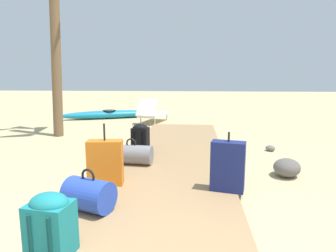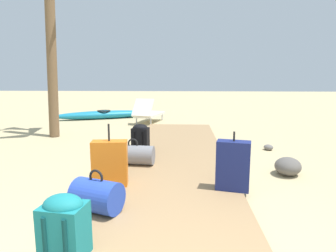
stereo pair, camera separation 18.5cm
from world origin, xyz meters
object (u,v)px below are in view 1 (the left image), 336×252
at_px(backpack_teal, 50,223).
at_px(kayak, 109,114).
at_px(suitcase_orange, 105,162).
at_px(backpack_black, 140,137).
at_px(duffel_bag_blue, 89,195).
at_px(lounge_chair, 153,113).
at_px(duffel_bag_grey, 131,154).
at_px(suitcase_navy, 228,166).

bearing_deg(backpack_teal, kayak, 104.37).
bearing_deg(suitcase_orange, backpack_black, 85.77).
relative_size(duffel_bag_blue, backpack_black, 1.06).
bearing_deg(lounge_chair, duffel_bag_grey, -85.22).
xyz_separation_m(backpack_black, kayak, (-2.13, 4.93, -0.21)).
xyz_separation_m(suitcase_navy, kayak, (-3.52, 6.62, -0.23)).
xyz_separation_m(duffel_bag_grey, backpack_black, (-0.00, 0.74, 0.12)).
height_order(backpack_black, lounge_chair, lounge_chair).
bearing_deg(kayak, duffel_bag_blue, -74.19).
xyz_separation_m(suitcase_navy, backpack_black, (-1.40, 1.69, -0.02)).
height_order(backpack_teal, backpack_black, backpack_black).
height_order(suitcase_orange, backpack_black, suitcase_orange).
bearing_deg(backpack_teal, duffel_bag_grey, 88.34).
height_order(duffel_bag_blue, backpack_teal, backpack_teal).
distance_m(backpack_teal, kayak, 8.30).
bearing_deg(backpack_black, lounge_chair, 95.63).
height_order(duffel_bag_grey, lounge_chair, lounge_chair).
height_order(backpack_teal, lounge_chair, lounge_chair).
distance_m(backpack_black, kayak, 5.37).
bearing_deg(duffel_bag_blue, suitcase_orange, 94.77).
bearing_deg(backpack_black, suitcase_orange, -94.23).
relative_size(duffel_bag_grey, suitcase_navy, 0.95).
relative_size(suitcase_orange, kayak, 0.23).
height_order(duffel_bag_blue, kayak, duffel_bag_blue).
relative_size(suitcase_orange, duffel_bag_grey, 1.16).
height_order(duffel_bag_grey, suitcase_navy, suitcase_navy).
bearing_deg(lounge_chair, suitcase_navy, -72.68).
height_order(duffel_bag_grey, kayak, duffel_bag_grey).
bearing_deg(backpack_teal, duffel_bag_blue, 89.50).
distance_m(duffel_bag_blue, lounge_chair, 6.45).
distance_m(suitcase_orange, lounge_chair, 5.72).
relative_size(duffel_bag_grey, duffel_bag_blue, 1.22).
relative_size(suitcase_navy, backpack_teal, 1.45).
height_order(backpack_teal, kayak, backpack_teal).
xyz_separation_m(suitcase_navy, duffel_bag_blue, (-1.46, -0.68, -0.13)).
distance_m(duffel_bag_grey, kayak, 6.06).
relative_size(suitcase_orange, suitcase_navy, 1.10).
xyz_separation_m(backpack_teal, lounge_chair, (-0.33, 7.19, -0.01)).
bearing_deg(backpack_black, duffel_bag_grey, -89.87).
bearing_deg(lounge_chair, backpack_black, -84.37).
relative_size(suitcase_navy, kayak, 0.21).
height_order(suitcase_navy, backpack_teal, suitcase_navy).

